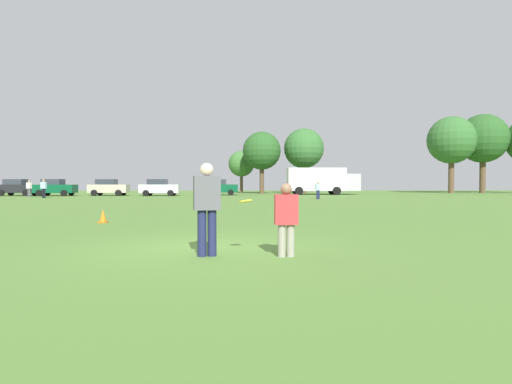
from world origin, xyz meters
TOP-DOWN VIEW (x-y plane):
  - ground_plane at (0.00, 0.00)m, footprint 140.90×140.90m
  - player_thrower at (0.09, -0.96)m, footprint 0.55×0.38m
  - player_defender at (1.61, -1.10)m, footprint 0.44×0.26m
  - frisbee at (0.84, -0.73)m, footprint 0.28×0.27m
  - traffic_cone at (-4.13, 6.23)m, footprint 0.32×0.32m
  - parked_car_near_left at (-23.44, 38.73)m, footprint 4.22×2.25m
  - parked_car_mid_left at (-19.13, 38.05)m, footprint 4.22×2.25m
  - parked_car_center at (-13.57, 38.62)m, footprint 4.22×2.25m
  - parked_car_mid_right at (-7.80, 37.53)m, footprint 4.22×2.25m
  - parked_car_near_right at (-1.46, 40.17)m, footprint 4.22×2.25m
  - box_truck at (10.64, 41.47)m, footprint 8.53×3.08m
  - bystander_sideline_watcher at (-17.45, 31.55)m, footprint 0.53×0.37m
  - bystander_far_jogger at (7.66, 27.67)m, footprint 0.46×0.32m
  - bystander_field_marshal at (-20.23, 34.57)m, footprint 0.52×0.41m
  - tree_west_maple at (1.21, 51.23)m, footprint 3.66×3.66m
  - tree_center_elm at (3.85, 47.12)m, footprint 5.02×5.02m
  - tree_east_birch at (9.59, 48.18)m, footprint 5.38×5.38m
  - tree_east_oak at (29.98, 48.37)m, footprint 6.47×6.47m
  - tree_far_east_pine at (34.66, 48.83)m, footprint 6.73×6.73m

SIDE VIEW (x-z plane):
  - ground_plane at x=0.00m, z-range 0.00..0.00m
  - traffic_cone at x=-4.13m, z-range -0.01..0.47m
  - player_defender at x=1.61m, z-range 0.08..1.49m
  - bystander_far_jogger at x=7.66m, z-range 0.10..1.61m
  - parked_car_near_left at x=-23.44m, z-range 0.01..1.83m
  - parked_car_mid_left at x=-19.13m, z-range 0.01..1.83m
  - parked_car_center at x=-13.57m, z-range 0.01..1.83m
  - parked_car_mid_right at x=-7.80m, z-range 0.01..1.83m
  - parked_car_near_right at x=-1.46m, z-range 0.01..1.83m
  - bystander_field_marshal at x=-20.23m, z-range 0.11..1.77m
  - bystander_sideline_watcher at x=-17.45m, z-range 0.11..1.85m
  - player_thrower at x=0.09m, z-range 0.11..1.92m
  - frisbee at x=0.84m, z-range 1.01..1.11m
  - box_truck at x=10.64m, z-range 0.16..3.34m
  - tree_west_maple at x=1.21m, z-range 1.12..7.07m
  - tree_center_elm at x=3.85m, z-range 1.53..9.69m
  - tree_east_birch at x=9.59m, z-range 1.64..10.38m
  - tree_east_oak at x=29.98m, z-range 1.98..12.50m
  - tree_far_east_pine at x=34.66m, z-range 2.05..12.98m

